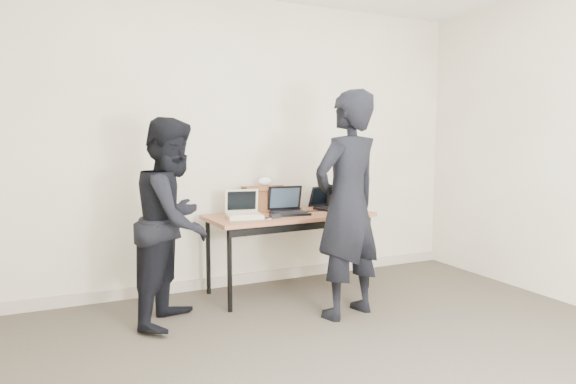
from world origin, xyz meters
TOP-DOWN VIEW (x-y plane):
  - room at (0.00, 0.00)m, footprint 4.60×4.60m
  - desk at (0.23, 1.85)m, footprint 1.54×0.74m
  - laptop_beige at (-0.22, 1.82)m, footprint 0.33×0.33m
  - laptop_center at (0.22, 1.87)m, footprint 0.35×0.34m
  - laptop_right at (0.71, 2.00)m, footprint 0.36×0.35m
  - leather_satchel at (0.05, 2.08)m, footprint 0.37×0.19m
  - tissue at (0.08, 2.08)m, footprint 0.14×0.11m
  - equipment_box at (0.86, 2.04)m, footprint 0.25×0.22m
  - power_brick at (0.01, 1.68)m, footprint 0.09×0.06m
  - cables at (0.28, 1.86)m, footprint 1.14×0.51m
  - person_typist at (0.38, 1.10)m, footprint 0.74×0.58m
  - person_observer at (-0.88, 1.54)m, footprint 0.91×0.95m
  - baseboard at (0.00, 2.23)m, footprint 4.50×0.03m

SIDE VIEW (x-z plane):
  - baseboard at x=0.00m, z-range 0.00..0.10m
  - desk at x=0.23m, z-range 0.30..1.02m
  - cables at x=0.28m, z-range 0.72..0.73m
  - power_brick at x=0.01m, z-range 0.72..0.75m
  - laptop_beige at x=-0.22m, z-range 0.65..0.89m
  - laptop_right at x=0.71m, z-range 0.66..0.88m
  - laptop_center at x=0.22m, z-range 0.65..0.90m
  - person_observer at x=-0.88m, z-range 0.00..1.55m
  - equipment_box at x=0.86m, z-range 0.72..0.85m
  - leather_satchel at x=0.05m, z-range 0.72..0.97m
  - person_typist at x=0.38m, z-range 0.00..1.77m
  - tissue at x=0.08m, z-range 0.97..1.04m
  - room at x=0.00m, z-range -0.05..2.75m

